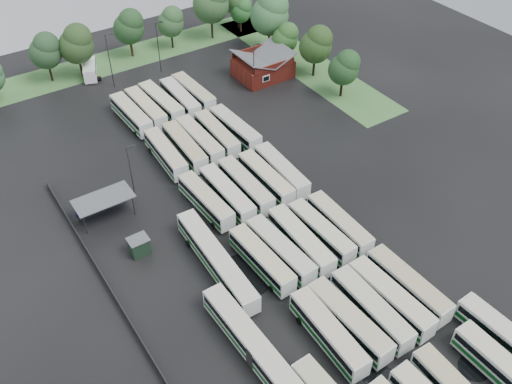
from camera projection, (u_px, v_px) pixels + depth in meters
ground at (294, 261)px, 75.17m from camera, size 160.00×160.00×0.00m
brick_building at (263, 68)px, 110.93m from camera, size 10.07×8.60×5.39m
wash_shed at (103, 200)px, 79.91m from camera, size 8.20×4.20×3.58m
utility_hut at (139, 246)px, 75.48m from camera, size 2.70×2.20×2.62m
grass_strip_north at (114, 61)px, 116.85m from camera, size 80.00×10.00×0.01m
grass_strip_east at (303, 63)px, 116.35m from camera, size 10.00×50.00×0.01m
west_fence at (111, 292)px, 70.54m from camera, size 0.10×50.00×1.20m
bus_r0c4 at (503, 369)px, 61.01m from camera, size 2.68×11.81×3.28m
bus_r1c0 at (328, 333)px, 64.50m from camera, size 3.00×12.08×3.34m
bus_r1c1 at (349, 321)px, 65.66m from camera, size 3.07×12.30×3.40m
bus_r1c2 at (371, 309)px, 66.99m from camera, size 2.76×12.20×3.39m
bus_r1c3 at (390, 298)px, 68.18m from camera, size 3.05×12.39×3.43m
bus_r1c4 at (408, 285)px, 69.74m from camera, size 2.87×12.22×3.39m
bus_r2c0 at (262, 259)px, 73.02m from camera, size 2.83×11.69×3.23m
bus_r2c1 at (280, 250)px, 74.16m from camera, size 3.06×12.10×3.34m
bus_r2c2 at (301, 241)px, 75.39m from camera, size 3.00×12.39×3.43m
bus_r2c3 at (321, 232)px, 76.82m from camera, size 2.71×11.70×3.24m
bus_r2c4 at (339, 224)px, 78.00m from camera, size 2.69×11.70×3.25m
bus_r3c0 at (206, 201)px, 81.59m from camera, size 2.95×11.73×3.24m
bus_r3c1 at (227, 194)px, 82.58m from camera, size 2.60×12.03×3.35m
bus_r3c2 at (246, 186)px, 83.99m from camera, size 2.70×12.09×3.36m
bus_r3c3 at (266, 178)px, 85.36m from camera, size 2.57×11.88×3.30m
bus_r3c4 at (281, 171)px, 86.64m from camera, size 3.08×12.13×3.35m
bus_r4c0 at (166, 154)px, 90.01m from camera, size 3.06×11.93×3.29m
bus_r4c1 at (185, 147)px, 91.35m from camera, size 3.07×12.12×3.35m
bus_r4c2 at (199, 140)px, 92.70m from camera, size 2.58×12.07×3.36m
bus_r4c3 at (217, 134)px, 94.09m from camera, size 2.85×11.77×3.26m
bus_r4c4 at (235, 129)px, 95.21m from camera, size 3.06×12.17×3.36m
bus_r5c0 at (131, 115)px, 98.46m from camera, size 2.86×12.01×3.33m
bus_r5c1 at (146, 108)px, 99.91m from camera, size 2.75×12.03×3.34m
bus_r5c2 at (161, 102)px, 101.35m from camera, size 3.22×12.37×3.41m
bus_r5c3 at (180, 98)px, 102.44m from camera, size 2.83×11.96×3.31m
bus_r5c4 at (193, 92)px, 104.05m from camera, size 2.94×11.90×3.29m
artic_bus_west_b at (216, 260)px, 72.83m from camera, size 3.28×18.05×3.33m
artic_bus_west_c at (254, 347)px, 63.05m from camera, size 2.87×18.04×3.34m
minibus at (90, 70)px, 110.98m from camera, size 4.44×6.78×2.78m
tree_north_1 at (46, 50)px, 106.64m from camera, size 6.03×6.03×9.99m
tree_north_2 at (77, 43)px, 107.42m from camera, size 6.62×6.62×10.96m
tree_north_3 at (129, 26)px, 114.21m from camera, size 6.15×6.15×10.19m
tree_north_4 at (171, 21)px, 117.56m from camera, size 5.50×5.50×9.11m
tree_north_5 at (212, 1)px, 119.48m from camera, size 7.69×7.69×12.74m
tree_east_0 at (345, 67)px, 102.70m from camera, size 5.59×5.59×9.26m
tree_east_1 at (317, 44)px, 108.04m from camera, size 6.26×6.26×10.37m
tree_east_2 at (286, 37)px, 112.79m from camera, size 5.16×5.16×8.55m
tree_east_3 at (271, 13)px, 114.90m from camera, size 7.81×7.81×12.94m
tree_east_4 at (241, 10)px, 124.14m from camera, size 4.60×4.57×7.58m
lamp_post_ne at (254, 64)px, 104.47m from camera, size 1.45×0.28×9.42m
lamp_post_nw at (131, 169)px, 81.56m from camera, size 1.40×0.27×9.11m
lamp_post_back_w at (110, 57)px, 105.12m from camera, size 1.65×0.32×10.72m
lamp_post_back_e at (159, 44)px, 109.52m from camera, size 1.60×0.31×10.40m
puddle_0 at (381, 381)px, 61.95m from camera, size 3.99×3.99×0.01m
puddle_1 at (474, 368)px, 63.15m from camera, size 3.50×3.50×0.01m
puddle_2 at (245, 275)px, 73.36m from camera, size 7.63×7.63×0.01m
puddle_3 at (337, 266)px, 74.53m from camera, size 5.05×5.05×0.01m
puddle_4 at (495, 321)px, 67.94m from camera, size 2.84×2.84×0.01m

